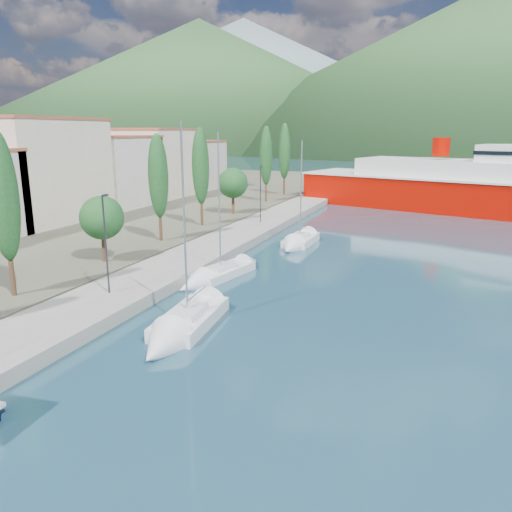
% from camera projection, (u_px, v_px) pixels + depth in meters
% --- Properties ---
extents(ground, '(1400.00, 1400.00, 0.00)m').
position_uv_depth(ground, '(407.00, 174.00, 125.63)').
color(ground, '#204657').
extents(quay, '(5.00, 88.00, 0.80)m').
position_uv_depth(quay, '(209.00, 250.00, 43.54)').
color(quay, gray).
rests_on(quay, ground).
extents(town_buildings, '(9.20, 69.20, 11.30)m').
position_uv_depth(town_buildings, '(77.00, 173.00, 60.16)').
color(town_buildings, beige).
rests_on(town_buildings, land_strip).
extents(tree_row, '(3.64, 63.06, 11.09)m').
position_uv_depth(tree_row, '(190.00, 177.00, 50.18)').
color(tree_row, '#47301E').
rests_on(tree_row, land_strip).
extents(lamp_posts, '(0.15, 46.48, 6.06)m').
position_uv_depth(lamp_posts, '(130.00, 233.00, 32.32)').
color(lamp_posts, '#2D2D33').
rests_on(lamp_posts, quay).
extents(sailboat_near, '(3.29, 8.53, 11.97)m').
position_uv_depth(sailboat_near, '(175.00, 333.00, 25.85)').
color(sailboat_near, silver).
rests_on(sailboat_near, ground).
extents(sailboat_mid, '(3.56, 8.08, 11.27)m').
position_uv_depth(sailboat_mid, '(208.00, 279.00, 35.60)').
color(sailboat_mid, silver).
rests_on(sailboat_mid, ground).
extents(sailboat_far, '(2.42, 7.26, 10.62)m').
position_uv_depth(sailboat_far, '(295.00, 244.00, 46.28)').
color(sailboat_far, silver).
rests_on(sailboat_far, ground).
extents(ferry, '(52.39, 24.93, 10.21)m').
position_uv_depth(ferry, '(494.00, 190.00, 64.66)').
color(ferry, '#AC0900').
rests_on(ferry, ground).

